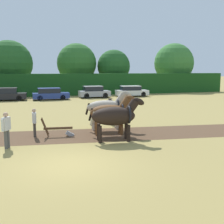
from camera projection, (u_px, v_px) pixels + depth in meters
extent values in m
plane|color=#998447|center=(69.00, 165.00, 10.68)|extent=(240.00, 240.00, 0.00)
cube|color=brown|center=(23.00, 138.00, 14.91)|extent=(31.06, 7.49, 0.01)
cube|color=#194719|center=(35.00, 85.00, 38.09)|extent=(58.87, 1.80, 3.04)
cylinder|color=#423323|center=(11.00, 85.00, 41.30)|extent=(0.44, 0.44, 2.70)
sphere|color=#235623|center=(9.00, 63.00, 40.83)|extent=(6.64, 6.64, 6.64)
cylinder|color=#4C3823|center=(77.00, 83.00, 44.72)|extent=(0.44, 0.44, 2.90)
sphere|color=#2D6628|center=(77.00, 63.00, 44.25)|extent=(6.21, 6.21, 6.21)
cylinder|color=#4C3823|center=(114.00, 84.00, 45.57)|extent=(0.44, 0.44, 2.70)
sphere|color=#235623|center=(114.00, 66.00, 45.15)|extent=(5.27, 5.27, 5.27)
cylinder|color=#4C3823|center=(173.00, 82.00, 48.55)|extent=(0.44, 0.44, 2.87)
sphere|color=#387533|center=(174.00, 63.00, 48.06)|extent=(6.70, 6.70, 6.70)
ellipsoid|color=black|center=(113.00, 116.00, 14.07)|extent=(2.33, 1.28, 0.93)
cylinder|color=black|center=(126.00, 131.00, 14.58)|extent=(0.18, 0.18, 0.85)
cylinder|color=black|center=(129.00, 133.00, 14.05)|extent=(0.18, 0.18, 0.85)
cylinder|color=black|center=(99.00, 132.00, 14.34)|extent=(0.18, 0.18, 0.85)
cylinder|color=black|center=(100.00, 134.00, 13.81)|extent=(0.18, 0.18, 0.85)
cylinder|color=black|center=(132.00, 107.00, 14.16)|extent=(0.82, 0.54, 0.83)
ellipsoid|color=black|center=(139.00, 101.00, 14.18)|extent=(0.71, 0.35, 0.54)
cube|color=gray|center=(135.00, 103.00, 14.16)|extent=(0.38, 0.13, 0.49)
cylinder|color=gray|center=(93.00, 119.00, 13.91)|extent=(0.31, 0.16, 0.71)
torus|color=black|center=(129.00, 114.00, 14.19)|extent=(0.24, 0.95, 0.94)
ellipsoid|color=brown|center=(109.00, 112.00, 15.50)|extent=(2.20, 1.17, 0.85)
cylinder|color=brown|center=(120.00, 126.00, 15.97)|extent=(0.18, 0.18, 0.87)
cylinder|color=brown|center=(122.00, 127.00, 15.50)|extent=(0.18, 0.18, 0.87)
cylinder|color=brown|center=(96.00, 126.00, 15.75)|extent=(0.18, 0.18, 0.87)
cylinder|color=brown|center=(97.00, 128.00, 15.27)|extent=(0.18, 0.18, 0.87)
cylinder|color=brown|center=(125.00, 104.00, 15.58)|extent=(0.80, 0.50, 0.84)
ellipsoid|color=brown|center=(131.00, 99.00, 15.61)|extent=(0.71, 0.35, 0.54)
cube|color=black|center=(128.00, 101.00, 15.58)|extent=(0.40, 0.13, 0.52)
cylinder|color=black|center=(91.00, 114.00, 15.35)|extent=(0.31, 0.16, 0.71)
torus|color=black|center=(122.00, 111.00, 15.61)|extent=(0.23, 0.87, 0.87)
ellipsoid|color=#B2A38E|center=(105.00, 107.00, 16.91)|extent=(2.31, 1.16, 0.82)
cylinder|color=#B2A38E|center=(116.00, 120.00, 17.39)|extent=(0.18, 0.18, 0.98)
cylinder|color=#B2A38E|center=(117.00, 121.00, 16.93)|extent=(0.18, 0.18, 0.98)
cylinder|color=#B2A38E|center=(93.00, 121.00, 17.15)|extent=(0.18, 0.18, 0.98)
cylinder|color=#B2A38E|center=(94.00, 122.00, 16.69)|extent=(0.18, 0.18, 0.98)
cylinder|color=#B2A38E|center=(120.00, 99.00, 17.00)|extent=(0.83, 0.49, 0.88)
ellipsoid|color=#B2A38E|center=(127.00, 94.00, 17.02)|extent=(0.71, 0.35, 0.54)
cube|color=black|center=(123.00, 96.00, 17.00)|extent=(0.42, 0.14, 0.56)
cylinder|color=black|center=(88.00, 109.00, 16.75)|extent=(0.31, 0.16, 0.71)
torus|color=black|center=(118.00, 106.00, 17.03)|extent=(0.22, 0.85, 0.84)
cube|color=#4C331E|center=(58.00, 128.00, 15.16)|extent=(1.54, 0.31, 0.12)
cube|color=#939399|center=(70.00, 134.00, 15.31)|extent=(0.50, 0.26, 0.39)
cylinder|color=#4C331E|center=(45.00, 126.00, 15.22)|extent=(0.40, 0.11, 0.96)
cylinder|color=#4C331E|center=(45.00, 128.00, 14.83)|extent=(0.40, 0.11, 0.96)
cylinder|color=#38332D|center=(35.00, 129.00, 15.20)|extent=(0.14, 0.14, 0.77)
cylinder|color=#38332D|center=(35.00, 130.00, 15.01)|extent=(0.14, 0.14, 0.77)
cube|color=silver|center=(34.00, 118.00, 15.01)|extent=(0.20, 0.45, 0.55)
sphere|color=tan|center=(34.00, 110.00, 14.95)|extent=(0.21, 0.21, 0.21)
cylinder|color=silver|center=(34.00, 117.00, 15.26)|extent=(0.09, 0.09, 0.51)
cylinder|color=silver|center=(34.00, 119.00, 14.75)|extent=(0.09, 0.09, 0.51)
cylinder|color=#4C4C4C|center=(109.00, 118.00, 18.69)|extent=(0.14, 0.14, 0.83)
cylinder|color=#4C4C4C|center=(111.00, 118.00, 18.52)|extent=(0.14, 0.14, 0.83)
cube|color=#B7B7BC|center=(110.00, 107.00, 18.50)|extent=(0.35, 0.52, 0.59)
sphere|color=tan|center=(110.00, 101.00, 18.44)|extent=(0.22, 0.22, 0.22)
cylinder|color=#B7B7BC|center=(107.00, 107.00, 18.73)|extent=(0.09, 0.09, 0.55)
cylinder|color=#B7B7BC|center=(113.00, 108.00, 18.28)|extent=(0.09, 0.09, 0.55)
cylinder|color=#42382D|center=(110.00, 100.00, 18.43)|extent=(0.43, 0.43, 0.02)
cylinder|color=#42382D|center=(110.00, 99.00, 18.42)|extent=(0.21, 0.21, 0.10)
cylinder|color=#4C4C4C|center=(8.00, 139.00, 12.98)|extent=(0.14, 0.14, 0.84)
cylinder|color=#4C4C4C|center=(6.00, 140.00, 12.77)|extent=(0.14, 0.14, 0.84)
cube|color=silver|center=(6.00, 124.00, 12.77)|extent=(0.39, 0.53, 0.60)
sphere|color=tan|center=(6.00, 115.00, 12.70)|extent=(0.23, 0.23, 0.23)
cylinder|color=silver|center=(9.00, 123.00, 13.06)|extent=(0.09, 0.09, 0.56)
cylinder|color=silver|center=(3.00, 125.00, 12.49)|extent=(0.09, 0.09, 0.56)
cube|color=black|center=(8.00, 96.00, 32.97)|extent=(4.28, 2.04, 0.69)
cube|color=black|center=(6.00, 91.00, 32.83)|extent=(2.61, 1.75, 0.57)
cube|color=black|center=(6.00, 88.00, 32.78)|extent=(2.61, 1.75, 0.06)
cylinder|color=black|center=(20.00, 97.00, 34.04)|extent=(0.65, 0.26, 0.64)
cylinder|color=black|center=(19.00, 98.00, 32.56)|extent=(0.65, 0.26, 0.64)
cube|color=navy|center=(51.00, 96.00, 33.84)|extent=(4.31, 1.73, 0.65)
cube|color=black|center=(49.00, 91.00, 33.69)|extent=(2.59, 1.55, 0.54)
cube|color=navy|center=(49.00, 88.00, 33.64)|extent=(2.59, 1.55, 0.06)
cylinder|color=black|center=(61.00, 96.00, 34.95)|extent=(0.62, 0.22, 0.62)
cylinder|color=black|center=(63.00, 97.00, 33.55)|extent=(0.62, 0.22, 0.62)
cylinder|color=black|center=(39.00, 97.00, 34.18)|extent=(0.62, 0.22, 0.62)
cylinder|color=black|center=(40.00, 98.00, 32.78)|extent=(0.62, 0.22, 0.62)
cube|color=#9E9EA8|center=(94.00, 94.00, 36.32)|extent=(3.96, 1.87, 0.70)
cube|color=black|center=(93.00, 89.00, 36.17)|extent=(2.38, 1.68, 0.57)
cube|color=#9E9EA8|center=(93.00, 86.00, 36.13)|extent=(2.38, 1.68, 0.06)
cylinder|color=black|center=(102.00, 94.00, 37.48)|extent=(0.68, 0.23, 0.68)
cylinder|color=black|center=(105.00, 95.00, 35.94)|extent=(0.68, 0.23, 0.68)
cylinder|color=black|center=(84.00, 95.00, 36.76)|extent=(0.68, 0.23, 0.68)
cylinder|color=black|center=(87.00, 96.00, 35.23)|extent=(0.68, 0.23, 0.68)
cube|color=silver|center=(132.00, 93.00, 38.11)|extent=(4.45, 2.19, 0.66)
cube|color=black|center=(130.00, 88.00, 37.97)|extent=(2.72, 1.86, 0.53)
cube|color=silver|center=(130.00, 86.00, 37.93)|extent=(2.72, 1.86, 0.06)
cylinder|color=black|center=(139.00, 93.00, 39.22)|extent=(0.69, 0.27, 0.67)
cylinder|color=black|center=(143.00, 94.00, 37.65)|extent=(0.69, 0.27, 0.67)
cylinder|color=black|center=(121.00, 94.00, 38.62)|extent=(0.69, 0.27, 0.67)
cylinder|color=black|center=(124.00, 95.00, 37.06)|extent=(0.69, 0.27, 0.67)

